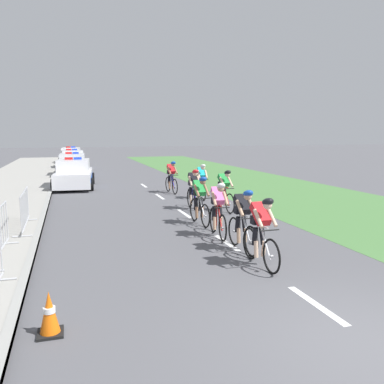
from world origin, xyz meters
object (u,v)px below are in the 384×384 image
Objects in this scene: cyclist_fourth at (200,199)px; police_car_second at (73,166)px; cyclist_eighth at (171,177)px; crowd_barrier_rear at (25,210)px; cyclist_seventh at (202,181)px; police_car_furthest at (71,156)px; police_car_third at (72,160)px; cyclist_fifth at (224,190)px; cyclist_second at (243,219)px; cyclist_third at (218,209)px; police_car_nearest at (74,175)px; traffic_cone_near at (49,314)px; cyclist_lead at (261,230)px; cyclist_sixth at (193,189)px.

police_car_second is (-3.62, 16.08, -0.11)m from cyclist_fourth.
cyclist_eighth is 8.56m from crowd_barrier_rear.
police_car_furthest is (-5.22, 23.23, -0.11)m from cyclist_seventh.
cyclist_fourth is 5.13m from crowd_barrier_rear.
police_car_third is (-4.40, 15.08, -0.11)m from cyclist_eighth.
cyclist_seventh and cyclist_eighth have the same top height.
cyclist_second is at bearing -106.45° from cyclist_fifth.
cyclist_third is 23.68m from police_car_third.
police_car_nearest reaches higher than cyclist_fourth.
cyclist_fifth is (1.51, 1.76, 0.00)m from cyclist_fourth.
police_car_furthest reaches higher than traffic_cone_near.
cyclist_seventh is 12.58m from police_car_second.
police_car_furthest is (-5.13, 26.10, -0.11)m from cyclist_fifth.
cyclist_third is at bearing 89.84° from cyclist_lead.
cyclist_seventh is (0.09, 2.87, 0.00)m from cyclist_fifth.
police_car_nearest reaches higher than cyclist_eighth.
traffic_cone_near is at bearing -126.34° from cyclist_fifth.
cyclist_second is at bearing -86.10° from cyclist_third.
police_car_nearest is at bearing 109.82° from cyclist_fourth.
cyclist_third is 6.09m from traffic_cone_near.
police_car_furthest is at bearing 99.28° from cyclist_sixth.
cyclist_sixth is at bearing 77.33° from cyclist_fourth.
cyclist_eighth is (-0.72, 4.96, 0.00)m from cyclist_fifth.
cyclist_second is at bearing 34.66° from traffic_cone_near.
cyclist_seventh is at bearing -77.33° from police_car_furthest.
cyclist_third is 12.18m from police_car_nearest.
cyclist_fourth is 0.38× the size of police_car_furthest.
police_car_nearest is 17.83m from police_car_furthest.
police_car_third reaches higher than cyclist_lead.
police_car_furthest is (-3.62, 29.46, -0.11)m from cyclist_third.
police_car_nearest is at bearing -90.01° from police_car_third.
cyclist_fourth is (-0.10, 3.02, 0.00)m from cyclist_second.
cyclist_sixth is 5.95m from crowd_barrier_rear.
cyclist_second is 7.80m from cyclist_seventh.
cyclist_lead is 1.00× the size of cyclist_third.
police_car_third is 27.80m from traffic_cone_near.
cyclist_fourth is at bearing -80.59° from police_car_third.
cyclist_second is 2.69× the size of traffic_cone_near.
cyclist_fifth is (1.41, 4.78, 0.00)m from cyclist_second.
police_car_furthest is at bearing 102.67° from cyclist_seventh.
cyclist_third is 0.38× the size of police_car_third.
police_car_nearest is at bearing 121.81° from cyclist_fifth.
cyclist_eighth is (-0.82, 2.09, 0.00)m from cyclist_seventh.
cyclist_fifth is 0.74× the size of crowd_barrier_rear.
police_car_nearest reaches higher than cyclist_fifth.
traffic_cone_near is (-4.19, -4.39, -0.48)m from cyclist_third.
police_car_third is (-3.62, 23.40, -0.11)m from cyclist_third.
cyclist_third is at bearing 46.32° from traffic_cone_near.
police_car_third reaches higher than cyclist_fourth.
police_car_nearest is at bearing 134.04° from cyclist_seventh.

